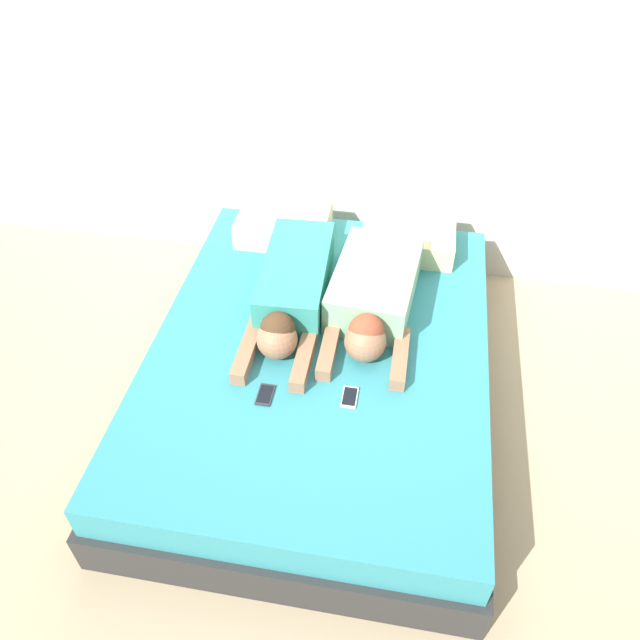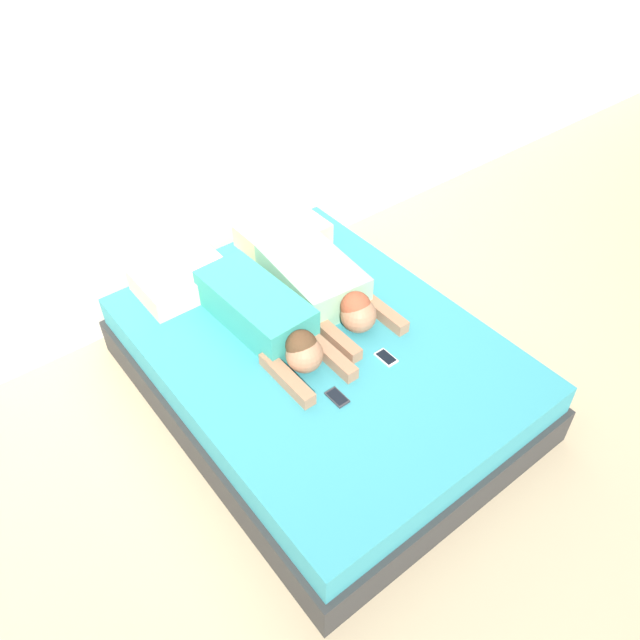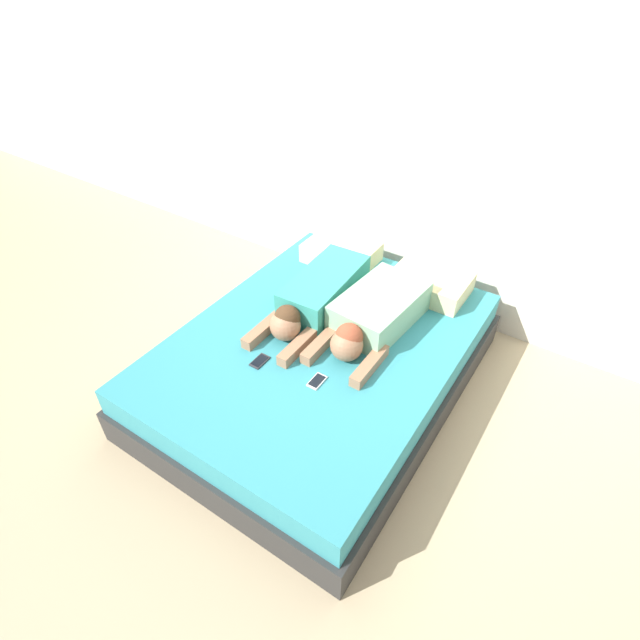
% 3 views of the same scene
% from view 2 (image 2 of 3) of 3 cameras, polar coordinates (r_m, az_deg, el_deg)
% --- Properties ---
extents(ground_plane, '(12.00, 12.00, 0.00)m').
position_cam_2_polar(ground_plane, '(3.67, -0.00, -6.55)').
color(ground_plane, tan).
extents(wall_back, '(12.00, 0.06, 2.60)m').
position_cam_2_polar(wall_back, '(3.76, -12.42, 18.60)').
color(wall_back, silver).
rests_on(wall_back, ground_plane).
extents(bed, '(1.67, 2.18, 0.42)m').
position_cam_2_polar(bed, '(3.51, -0.00, -4.36)').
color(bed, '#2D2D2D').
rests_on(bed, ground_plane).
extents(pillow_head_left, '(0.51, 0.38, 0.14)m').
position_cam_2_polar(pillow_head_left, '(3.73, -12.47, 3.67)').
color(pillow_head_left, beige).
rests_on(pillow_head_left, bed).
extents(pillow_head_right, '(0.51, 0.38, 0.14)m').
position_cam_2_polar(pillow_head_right, '(4.00, -3.39, 7.76)').
color(pillow_head_right, beige).
rests_on(pillow_head_right, bed).
extents(person_left, '(0.35, 1.04, 0.22)m').
position_cam_2_polar(person_left, '(3.35, -4.94, 0.26)').
color(person_left, teal).
rests_on(person_left, bed).
extents(person_right, '(0.45, 0.94, 0.23)m').
position_cam_2_polar(person_right, '(3.55, 0.20, 3.23)').
color(person_right, '#8CBF99').
rests_on(person_right, bed).
extents(cell_phone_left, '(0.07, 0.12, 0.01)m').
position_cam_2_polar(cell_phone_left, '(3.08, 1.58, -7.08)').
color(cell_phone_left, '#2D2D33').
rests_on(cell_phone_left, bed).
extents(cell_phone_right, '(0.07, 0.12, 0.01)m').
position_cam_2_polar(cell_phone_right, '(3.28, 6.06, -3.44)').
color(cell_phone_right, silver).
rests_on(cell_phone_right, bed).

